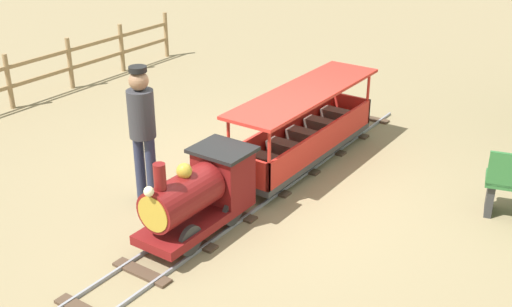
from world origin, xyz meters
TOP-DOWN VIEW (x-y plane):
  - ground_plane at (0.00, 0.00)m, footprint 60.00×60.00m
  - track at (0.00, -0.08)m, footprint 0.66×6.40m
  - locomotive at (0.00, 1.15)m, footprint 0.62×1.45m
  - passenger_car at (0.00, -0.98)m, footprint 0.72×2.70m
  - conductor_person at (1.00, 0.92)m, footprint 0.30×0.30m
  - fence_section at (4.93, -0.08)m, footprint 0.08×7.48m

SIDE VIEW (x-z plane):
  - ground_plane at x=0.00m, z-range 0.00..0.00m
  - track at x=0.00m, z-range 0.00..0.04m
  - passenger_car at x=0.00m, z-range -0.06..0.91m
  - fence_section at x=4.93m, z-range 0.03..0.93m
  - locomotive at x=0.00m, z-range -0.02..0.99m
  - conductor_person at x=1.00m, z-range 0.15..1.77m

